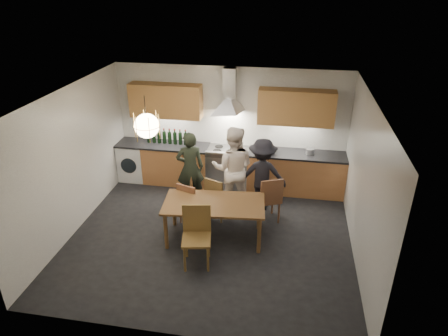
% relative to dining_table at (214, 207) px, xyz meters
% --- Properties ---
extents(ground, '(5.00, 5.00, 0.00)m').
position_rel_dining_table_xyz_m(ground, '(-0.08, 0.05, -0.65)').
color(ground, black).
rests_on(ground, ground).
extents(room_shell, '(5.02, 4.52, 2.61)m').
position_rel_dining_table_xyz_m(room_shell, '(-0.08, 0.05, 1.06)').
color(room_shell, white).
rests_on(room_shell, ground).
extents(counter_run, '(5.00, 0.62, 0.90)m').
position_rel_dining_table_xyz_m(counter_run, '(-0.05, 2.00, -0.20)').
color(counter_run, tan).
rests_on(counter_run, ground).
extents(range_stove, '(0.90, 0.60, 0.92)m').
position_rel_dining_table_xyz_m(range_stove, '(-0.08, 1.99, -0.21)').
color(range_stove, silver).
rests_on(range_stove, ground).
extents(wall_fixtures, '(4.30, 0.54, 1.10)m').
position_rel_dining_table_xyz_m(wall_fixtures, '(-0.08, 2.11, 1.22)').
color(wall_fixtures, tan).
rests_on(wall_fixtures, ground).
extents(pendant_lamp, '(0.43, 0.43, 0.70)m').
position_rel_dining_table_xyz_m(pendant_lamp, '(-1.08, -0.05, 1.45)').
color(pendant_lamp, black).
rests_on(pendant_lamp, ground).
extents(dining_table, '(1.82, 1.03, 0.74)m').
position_rel_dining_table_xyz_m(dining_table, '(0.00, 0.00, 0.00)').
color(dining_table, brown).
rests_on(dining_table, ground).
extents(chair_back_left, '(0.48, 0.48, 0.86)m').
position_rel_dining_table_xyz_m(chair_back_left, '(-0.55, 0.39, -0.16)').
color(chair_back_left, brown).
rests_on(chair_back_left, ground).
extents(chair_back_mid, '(0.53, 0.53, 0.89)m').
position_rel_dining_table_xyz_m(chair_back_mid, '(-0.08, 0.63, -0.14)').
color(chair_back_mid, brown).
rests_on(chair_back_mid, ground).
extents(chair_back_right, '(0.57, 0.57, 0.96)m').
position_rel_dining_table_xyz_m(chair_back_right, '(0.92, 0.69, -0.10)').
color(chair_back_right, brown).
rests_on(chair_back_right, ground).
extents(chair_front, '(0.53, 0.53, 1.01)m').
position_rel_dining_table_xyz_m(chair_front, '(-0.16, -0.66, -0.07)').
color(chair_front, brown).
rests_on(chair_front, ground).
extents(person_left, '(0.65, 0.53, 1.53)m').
position_rel_dining_table_xyz_m(person_left, '(-0.73, 1.21, 0.12)').
color(person_left, black).
rests_on(person_left, ground).
extents(person_mid, '(0.87, 0.69, 1.73)m').
position_rel_dining_table_xyz_m(person_mid, '(0.16, 1.13, 0.21)').
color(person_mid, silver).
rests_on(person_mid, ground).
extents(person_right, '(1.01, 0.64, 1.49)m').
position_rel_dining_table_xyz_m(person_right, '(0.73, 1.20, 0.09)').
color(person_right, black).
rests_on(person_right, ground).
extents(mixing_bowl, '(0.41, 0.41, 0.08)m').
position_rel_dining_table_xyz_m(mixing_bowl, '(0.81, 1.92, 0.29)').
color(mixing_bowl, '#B1B1B5').
rests_on(mixing_bowl, counter_run).
extents(stock_pot, '(0.23, 0.23, 0.12)m').
position_rel_dining_table_xyz_m(stock_pot, '(1.65, 2.01, 0.31)').
color(stock_pot, '#B2B1B5').
rests_on(stock_pot, counter_run).
extents(wine_bottles, '(0.93, 0.08, 0.34)m').
position_rel_dining_table_xyz_m(wine_bottles, '(-1.46, 2.07, 0.42)').
color(wine_bottles, black).
rests_on(wine_bottles, counter_run).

